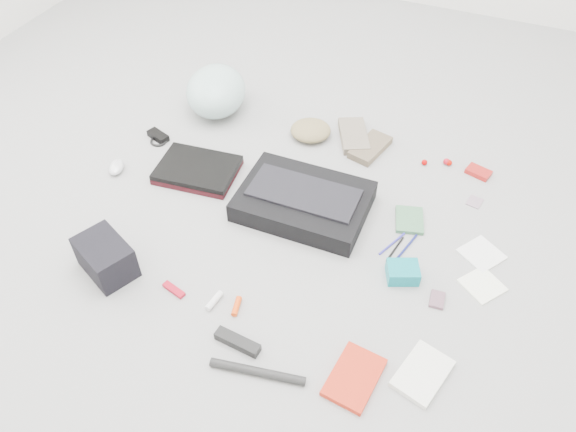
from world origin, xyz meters
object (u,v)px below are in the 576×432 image
at_px(bike_helmet, 216,91).
at_px(book_red, 354,377).
at_px(laptop, 197,168).
at_px(messenger_bag, 304,201).
at_px(accordion_wallet, 403,272).
at_px(camera_bag, 106,257).

bearing_deg(bike_helmet, book_red, -65.85).
relative_size(laptop, book_red, 1.61).
bearing_deg(book_red, messenger_bag, 130.66).
xyz_separation_m(messenger_bag, accordion_wallet, (0.43, -0.18, -0.01)).
bearing_deg(laptop, accordion_wallet, -18.39).
distance_m(bike_helmet, camera_bag, 1.00).
bearing_deg(book_red, camera_bag, -177.14).
height_order(messenger_bag, accordion_wallet, messenger_bag).
distance_m(bike_helmet, book_red, 1.47).
relative_size(messenger_bag, accordion_wallet, 4.51).
distance_m(messenger_bag, accordion_wallet, 0.47).
bearing_deg(accordion_wallet, book_red, -117.11).
xyz_separation_m(bike_helmet, camera_bag, (0.10, -0.99, -0.04)).
distance_m(messenger_bag, laptop, 0.47).
relative_size(bike_helmet, book_red, 1.72).
bearing_deg(messenger_bag, laptop, 176.90).
bearing_deg(messenger_bag, accordion_wallet, -22.65).
bearing_deg(accordion_wallet, camera_bag, 178.08).
height_order(bike_helmet, accordion_wallet, bike_helmet).
relative_size(camera_bag, book_red, 1.01).
distance_m(messenger_bag, bike_helmet, 0.76).
bearing_deg(messenger_bag, book_red, -56.82).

